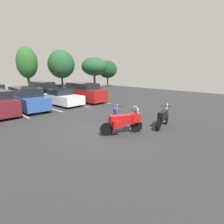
# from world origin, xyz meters

# --- Properties ---
(ground) EXTENTS (44.00, 44.00, 0.10)m
(ground) POSITION_xyz_m (0.00, 0.00, -0.05)
(ground) COLOR #2D2D30
(motorcycle_touring) EXTENTS (2.15, 1.34, 1.43)m
(motorcycle_touring) POSITION_xyz_m (0.28, -1.03, 0.68)
(motorcycle_touring) COLOR black
(motorcycle_touring) RESTS_ON ground
(motorcycle_second) EXTENTS (2.13, 0.74, 1.29)m
(motorcycle_second) POSITION_xyz_m (2.75, -1.90, 0.58)
(motorcycle_second) COLOR black
(motorcycle_second) RESTS_ON ground
(motorcycle_third) EXTENTS (1.47, 1.70, 1.28)m
(motorcycle_third) POSITION_xyz_m (1.63, 0.80, 0.55)
(motorcycle_third) COLOR black
(motorcycle_third) RESTS_ON ground
(parking_stripes) EXTENTS (13.41, 4.90, 0.01)m
(parking_stripes) POSITION_xyz_m (-0.61, 8.14, 0.00)
(parking_stripes) COLOR silver
(parking_stripes) RESTS_ON ground
(car_blue) EXTENTS (2.11, 4.54, 1.85)m
(car_blue) POSITION_xyz_m (-0.82, 8.34, 0.92)
(car_blue) COLOR #2D519E
(car_blue) RESTS_ON ground
(car_white) EXTENTS (2.16, 4.40, 1.51)m
(car_white) POSITION_xyz_m (2.30, 8.44, 0.71)
(car_white) COLOR white
(car_white) RESTS_ON ground
(car_red) EXTENTS (2.30, 4.98, 1.92)m
(car_red) POSITION_xyz_m (4.94, 8.49, 0.97)
(car_red) COLOR maroon
(car_red) RESTS_ON ground
(car_far_champagne) EXTENTS (2.29, 4.54, 1.49)m
(car_far_champagne) POSITION_xyz_m (0.72, 14.27, 0.72)
(car_far_champagne) COLOR #C1B289
(car_far_champagne) RESTS_ON ground
(car_far_black) EXTENTS (1.99, 4.75, 1.87)m
(car_far_black) POSITION_xyz_m (3.37, 14.45, 0.95)
(car_far_black) COLOR black
(car_far_black) RESTS_ON ground
(car_far_silver) EXTENTS (2.12, 4.67, 1.46)m
(car_far_silver) POSITION_xyz_m (6.04, 14.08, 0.73)
(car_far_silver) COLOR #B7B7BC
(car_far_silver) RESTS_ON ground
(tree_center_left) EXTENTS (3.75, 3.75, 5.05)m
(tree_center_left) POSITION_xyz_m (19.60, 20.15, 3.34)
(tree_center_left) COLOR #4C3823
(tree_center_left) RESTS_ON ground
(tree_rear) EXTENTS (2.91, 2.91, 6.50)m
(tree_rear) POSITION_xyz_m (4.22, 20.89, 4.26)
(tree_rear) COLOR #4C3823
(tree_rear) RESTS_ON ground
(tree_right) EXTENTS (4.19, 4.19, 5.29)m
(tree_right) POSITION_xyz_m (13.51, 16.99, 3.79)
(tree_right) COLOR #4C3823
(tree_right) RESTS_ON ground
(tree_left) EXTENTS (4.11, 4.11, 6.29)m
(tree_left) POSITION_xyz_m (8.94, 19.52, 4.12)
(tree_left) COLOR #4C3823
(tree_left) RESTS_ON ground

